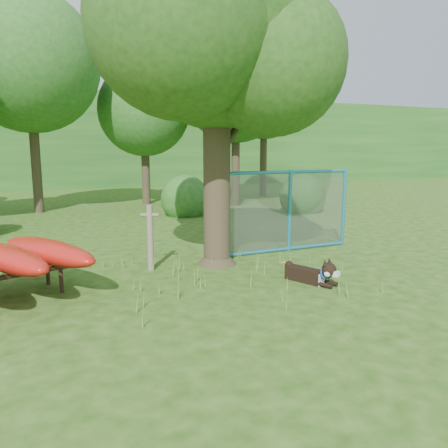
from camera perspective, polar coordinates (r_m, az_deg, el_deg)
name	(u,v)px	position (r m, az deg, el deg)	size (l,w,h in m)	color
ground	(241,294)	(7.50, 2.28, -9.09)	(80.00, 80.00, 0.00)	#21450D
oak_tree	(214,32)	(9.35, -1.34, 23.83)	(5.20, 4.89, 7.05)	#32281B
wooden_post	(150,236)	(8.90, -9.61, -1.51)	(0.36, 0.20, 1.33)	#6B5E50
husky_dog	(313,273)	(8.17, 11.57, -6.35)	(0.62, 1.13, 0.52)	black
fence_section	(290,211)	(10.50, 8.57, 1.69)	(3.32, 0.15, 3.23)	teal
wildflower_clump	(284,263)	(8.87, 7.81, -5.12)	(0.09, 0.09, 0.20)	#558B2D
bg_tree_b	(29,62)	(18.67, -24.15, 18.73)	(5.20, 5.20, 8.22)	#32281B
bg_tree_c	(144,110)	(20.00, -10.41, 14.38)	(4.00, 4.00, 6.12)	#32281B
bg_tree_d	(236,86)	(19.37, 1.57, 17.60)	(4.80, 4.80, 7.50)	#32281B
bg_tree_e	(264,94)	(23.38, 5.28, 16.56)	(4.60, 4.60, 7.55)	#32281B
shrub_right	(302,212)	(17.46, 10.15, 1.58)	(1.80, 1.80, 1.80)	#22581C
shrub_mid	(185,215)	(16.39, -5.08, 1.17)	(1.80, 1.80, 1.80)	#22581C
wooded_hillside	(77,142)	(34.54, -18.60, 10.15)	(80.00, 12.00, 6.00)	#22581C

